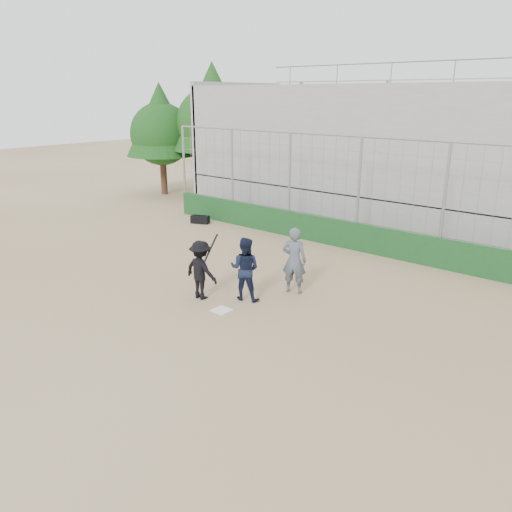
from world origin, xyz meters
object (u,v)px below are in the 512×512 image
Objects in this scene: batter_at_plate at (201,270)px; equipment_bag at (200,219)px; catcher_crouched at (245,279)px; umpire at (294,264)px.

batter_at_plate is 2.10× the size of equipment_bag.
catcher_crouched is 1.39× the size of equipment_bag.
catcher_crouched is at bearing 34.14° from batter_at_plate.
batter_at_plate is at bearing -43.68° from equipment_bag.
catcher_crouched is 8.77m from equipment_bag.
umpire is (0.71, 1.28, 0.26)m from catcher_crouched.
batter_at_plate reaches higher than equipment_bag.
catcher_crouched is 0.70× the size of umpire.
umpire is at bearing 61.12° from catcher_crouched.
equipment_bag is at bearing 144.03° from catcher_crouched.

